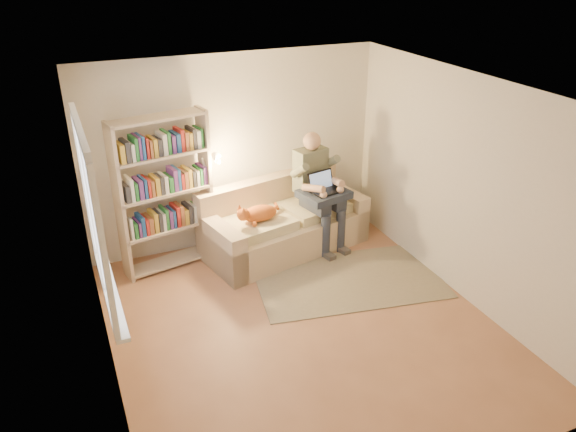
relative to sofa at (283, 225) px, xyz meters
name	(u,v)px	position (x,y,z in m)	size (l,w,h in m)	color
floor	(303,326)	(-0.49, -1.75, -0.34)	(4.50, 4.50, 0.00)	#9B6546
ceiling	(307,92)	(-0.49, -1.75, 2.26)	(4.00, 4.50, 0.02)	white
wall_left	(97,262)	(-2.49, -1.75, 0.96)	(0.02, 4.50, 2.60)	silver
wall_right	(465,190)	(1.51, -1.75, 0.96)	(0.02, 4.50, 2.60)	silver
wall_back	(234,152)	(-0.49, 0.50, 0.96)	(4.00, 0.02, 2.60)	silver
wall_front	(445,359)	(-0.49, -4.00, 0.96)	(4.00, 0.02, 2.60)	silver
window	(100,243)	(-2.44, -1.55, 1.03)	(0.12, 1.52, 1.69)	white
sofa	(283,225)	(0.00, 0.00, 0.00)	(2.36, 1.43, 0.94)	beige
person	(317,184)	(0.47, -0.07, 0.55)	(0.56, 0.76, 1.58)	gray
cat	(255,215)	(-0.49, -0.25, 0.37)	(0.68, 0.35, 0.26)	orange
blanket	(326,194)	(0.54, -0.21, 0.46)	(0.61, 0.50, 0.10)	#242C3F
laptop	(326,186)	(0.54, -0.20, 0.57)	(0.44, 0.37, 0.34)	black
bookshelf	(164,186)	(-1.52, 0.15, 0.77)	(1.37, 0.54, 2.01)	#C5B095
rug	(349,280)	(0.43, -1.11, -0.33)	(2.29, 1.35, 0.01)	gray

